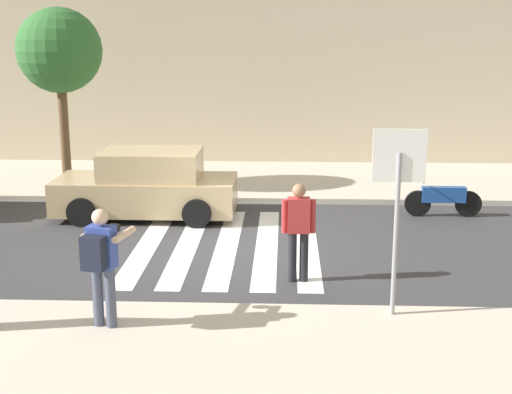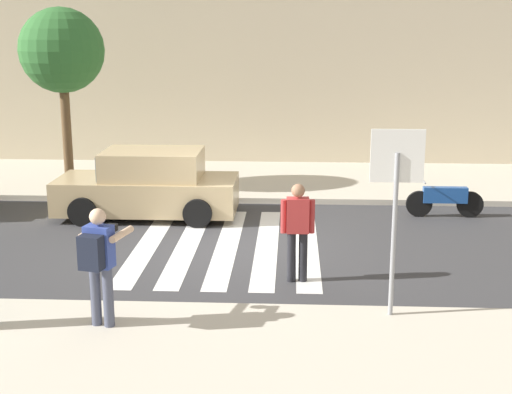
{
  "view_description": "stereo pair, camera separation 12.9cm",
  "coord_description": "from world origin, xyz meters",
  "px_view_note": "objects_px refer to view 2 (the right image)",
  "views": [
    {
      "loc": [
        1.15,
        -13.47,
        4.34
      ],
      "look_at": [
        0.6,
        -0.2,
        1.1
      ],
      "focal_mm": 50.0,
      "sensor_mm": 36.0,
      "label": 1
    },
    {
      "loc": [
        1.28,
        -13.47,
        4.34
      ],
      "look_at": [
        0.6,
        -0.2,
        1.1
      ],
      "focal_mm": 50.0,
      "sensor_mm": 36.0,
      "label": 2
    }
  ],
  "objects_px": {
    "photographer_with_backpack": "(99,257)",
    "parked_car_tan": "(149,186)",
    "stop_sign": "(396,181)",
    "pedestrian_crossing": "(298,227)",
    "street_tree_west": "(62,52)",
    "motorcycle": "(445,199)"
  },
  "relations": [
    {
      "from": "photographer_with_backpack",
      "to": "parked_car_tan",
      "type": "xyz_separation_m",
      "value": [
        -0.59,
        6.44,
        -0.44
      ]
    },
    {
      "from": "stop_sign",
      "to": "parked_car_tan",
      "type": "height_order",
      "value": "stop_sign"
    },
    {
      "from": "pedestrian_crossing",
      "to": "parked_car_tan",
      "type": "distance_m",
      "value": 5.32
    },
    {
      "from": "parked_car_tan",
      "to": "street_tree_west",
      "type": "bearing_deg",
      "value": 140.89
    },
    {
      "from": "motorcycle",
      "to": "street_tree_west",
      "type": "xyz_separation_m",
      "value": [
        -9.28,
        1.72,
        3.25
      ]
    },
    {
      "from": "street_tree_west",
      "to": "photographer_with_backpack",
      "type": "bearing_deg",
      "value": -70.01
    },
    {
      "from": "parked_car_tan",
      "to": "street_tree_west",
      "type": "relative_size",
      "value": 0.89
    },
    {
      "from": "photographer_with_backpack",
      "to": "pedestrian_crossing",
      "type": "height_order",
      "value": "photographer_with_backpack"
    },
    {
      "from": "photographer_with_backpack",
      "to": "parked_car_tan",
      "type": "distance_m",
      "value": 6.48
    },
    {
      "from": "pedestrian_crossing",
      "to": "street_tree_west",
      "type": "height_order",
      "value": "street_tree_west"
    },
    {
      "from": "stop_sign",
      "to": "street_tree_west",
      "type": "xyz_separation_m",
      "value": [
        -7.24,
        7.82,
        1.5
      ]
    },
    {
      "from": "photographer_with_backpack",
      "to": "pedestrian_crossing",
      "type": "bearing_deg",
      "value": 40.04
    },
    {
      "from": "photographer_with_backpack",
      "to": "pedestrian_crossing",
      "type": "distance_m",
      "value": 3.65
    },
    {
      "from": "stop_sign",
      "to": "pedestrian_crossing",
      "type": "bearing_deg",
      "value": 128.87
    },
    {
      "from": "photographer_with_backpack",
      "to": "pedestrian_crossing",
      "type": "relative_size",
      "value": 1.0
    },
    {
      "from": "stop_sign",
      "to": "parked_car_tan",
      "type": "relative_size",
      "value": 0.68
    },
    {
      "from": "parked_car_tan",
      "to": "street_tree_west",
      "type": "xyz_separation_m",
      "value": [
        -2.49,
        2.02,
        2.93
      ]
    },
    {
      "from": "photographer_with_backpack",
      "to": "parked_car_tan",
      "type": "relative_size",
      "value": 0.42
    },
    {
      "from": "pedestrian_crossing",
      "to": "motorcycle",
      "type": "bearing_deg",
      "value": 52.22
    },
    {
      "from": "stop_sign",
      "to": "parked_car_tan",
      "type": "distance_m",
      "value": 7.64
    },
    {
      "from": "street_tree_west",
      "to": "motorcycle",
      "type": "bearing_deg",
      "value": -10.52
    },
    {
      "from": "photographer_with_backpack",
      "to": "motorcycle",
      "type": "relative_size",
      "value": 0.98
    }
  ]
}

